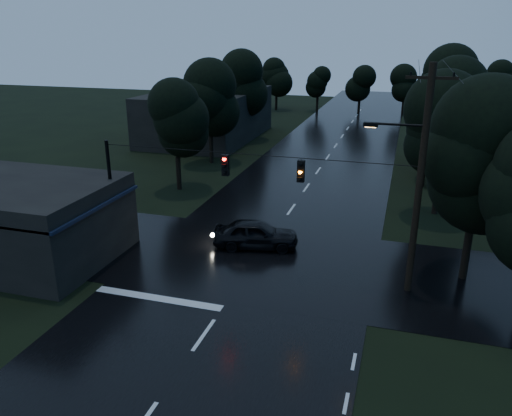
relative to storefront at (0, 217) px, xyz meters
The scene contains 17 objects.
main_road 24.75m from the storefront, 58.34° to the left, with size 12.00×120.00×0.02m, color black.
cross_street 13.44m from the storefront, 13.05° to the left, with size 60.00×9.00×0.02m, color black.
storefront is the anchor object (origin of this frame).
building_far_right 36.76m from the storefront, 42.85° to the left, with size 10.00×14.00×4.40m, color black.
building_far_left 31.02m from the storefront, 91.94° to the left, with size 10.00×16.00×5.00m, color black.
utility_pole_main 20.71m from the storefront, ahead, with size 3.50×0.30×10.00m.
utility_pole_far 28.56m from the storefront, 41.80° to the left, with size 2.00×0.30×7.50m.
anchor_pole_left 5.89m from the storefront, 20.16° to the left, with size 0.18×0.18×6.00m, color black.
span_signals 14.03m from the storefront, ahead, with size 15.00×0.37×1.12m.
tree_corner_near 23.63m from the storefront, ahead, with size 4.48×4.48×9.44m.
tree_left_a 13.96m from the storefront, 73.11° to the left, with size 3.92×3.92×8.26m.
tree_left_b 21.57m from the storefront, 80.94° to the left, with size 4.20×4.20×8.85m.
tree_left_c 31.37m from the storefront, 84.93° to the left, with size 4.48×4.48×9.44m.
tree_right_a 25.76m from the storefront, 30.64° to the left, with size 4.20×4.20×8.85m.
tree_right_b 31.07m from the storefront, 42.96° to the left, with size 4.48×4.48×9.44m.
tree_right_c 38.93m from the storefront, 53.25° to the left, with size 4.76×4.76×10.03m.
car 13.33m from the storefront, 20.15° to the left, with size 1.83×4.55×1.55m, color black.
Camera 1 is at (6.73, -10.24, 11.16)m, focal length 35.00 mm.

